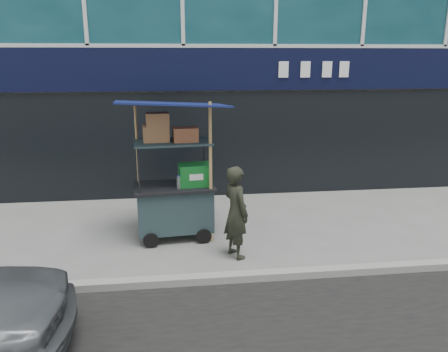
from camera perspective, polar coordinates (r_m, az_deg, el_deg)
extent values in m
plane|color=slate|center=(6.73, -3.54, -12.98)|extent=(80.00, 80.00, 0.00)
cube|color=gray|center=(6.52, -3.44, -13.35)|extent=(80.00, 0.18, 0.12)
cube|color=black|center=(9.78, -5.25, 13.65)|extent=(15.68, 0.06, 0.90)
cube|color=black|center=(10.01, -5.02, 3.89)|extent=(15.68, 0.04, 2.40)
cube|color=#1C2D2F|center=(7.92, -6.46, -4.19)|extent=(1.38, 0.88, 0.77)
cylinder|color=black|center=(7.67, -9.52, -8.33)|extent=(0.27, 0.08, 0.26)
cylinder|color=black|center=(7.75, -2.64, -7.87)|extent=(0.27, 0.08, 0.26)
cube|color=black|center=(7.80, -6.55, -1.38)|extent=(1.47, 0.97, 0.04)
cylinder|color=black|center=(7.35, -11.08, 0.53)|extent=(0.04, 0.04, 0.82)
cylinder|color=black|center=(7.45, -1.77, 1.04)|extent=(0.04, 0.04, 0.82)
cylinder|color=black|center=(7.98, -11.18, 1.73)|extent=(0.04, 0.04, 0.82)
cylinder|color=black|center=(8.08, -2.60, 2.18)|extent=(0.04, 0.04, 0.82)
cube|color=#1C2D2F|center=(7.60, -6.73, 4.41)|extent=(1.38, 0.88, 0.03)
cylinder|color=#A77D4B|center=(7.48, -1.77, 0.22)|extent=(0.06, 0.06, 2.47)
cylinder|color=#A77D4B|center=(8.02, -11.12, 0.58)|extent=(0.05, 0.05, 2.36)
cube|color=#0D114A|center=(7.51, -6.89, 9.34)|extent=(1.98, 1.47, 0.22)
cube|color=#0F6215|center=(7.72, -3.84, 0.18)|extent=(0.58, 0.43, 0.38)
cylinder|color=silver|center=(7.55, -5.92, -0.87)|extent=(0.08, 0.08, 0.22)
cylinder|color=#1839B4|center=(7.52, -5.95, 0.01)|extent=(0.04, 0.04, 0.02)
cube|color=brown|center=(7.61, -8.87, 5.52)|extent=(0.47, 0.37, 0.27)
cube|color=#986642|center=(7.55, -5.06, 5.43)|extent=(0.44, 0.34, 0.24)
cube|color=brown|center=(7.55, -8.69, 7.35)|extent=(0.41, 0.32, 0.22)
imported|color=black|center=(7.05, 1.57, -4.74)|extent=(0.57, 0.66, 1.53)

